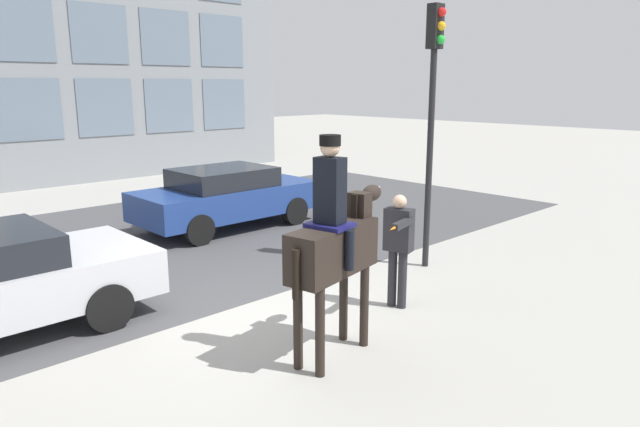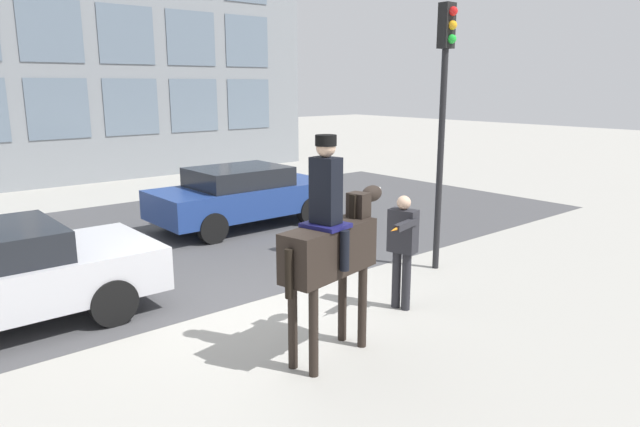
# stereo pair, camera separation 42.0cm
# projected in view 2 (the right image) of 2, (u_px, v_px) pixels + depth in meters

# --- Properties ---
(ground_plane) EXTENTS (80.00, 80.00, 0.00)m
(ground_plane) POSITION_uv_depth(u_px,v_px,m) (260.00, 315.00, 8.11)
(ground_plane) COLOR #9E9B93
(road_surface) EXTENTS (21.50, 8.50, 0.01)m
(road_surface) POSITION_uv_depth(u_px,v_px,m) (129.00, 245.00, 11.65)
(road_surface) COLOR #444447
(road_surface) RESTS_ON ground_plane
(mounted_horse_lead) EXTENTS (1.77, 0.69, 2.67)m
(mounted_horse_lead) POSITION_uv_depth(u_px,v_px,m) (331.00, 243.00, 6.61)
(mounted_horse_lead) COLOR black
(mounted_horse_lead) RESTS_ON ground_plane
(pedestrian_bystander) EXTENTS (0.81, 0.60, 1.68)m
(pedestrian_bystander) POSITION_uv_depth(u_px,v_px,m) (403.00, 243.00, 8.14)
(pedestrian_bystander) COLOR #232328
(pedestrian_bystander) RESTS_ON ground_plane
(street_car_far_lane) EXTENTS (4.17, 1.90, 1.39)m
(street_car_far_lane) POSITION_uv_depth(u_px,v_px,m) (242.00, 195.00, 13.06)
(street_car_far_lane) COLOR navy
(street_car_far_lane) RESTS_ON ground_plane
(traffic_light) EXTENTS (0.24, 0.29, 4.51)m
(traffic_light) POSITION_uv_depth(u_px,v_px,m) (444.00, 98.00, 9.55)
(traffic_light) COLOR black
(traffic_light) RESTS_ON ground_plane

